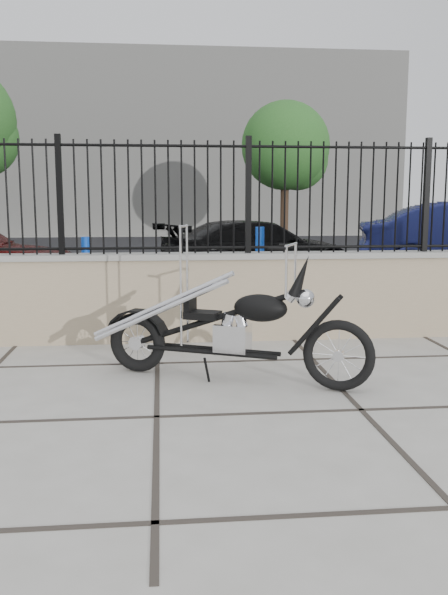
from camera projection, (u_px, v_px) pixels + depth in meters
name	position (u px, v px, depth m)	size (l,w,h in m)	color
ground_plane	(157.00, 417.00, 4.48)	(90.00, 90.00, 0.00)	#99968E
parking_lot	(159.00, 258.00, 16.77)	(30.00, 30.00, 0.00)	black
retaining_wall	(157.00, 297.00, 6.87)	(14.00, 0.36, 0.96)	gray
iron_fence	(155.00, 197.00, 6.70)	(14.00, 0.08, 1.20)	black
background_building	(158.00, 148.00, 29.93)	(22.00, 6.00, 8.00)	beige
chopper_motorcycle	(228.00, 303.00, 5.30)	(2.25, 0.40, 1.35)	black
car_black	(258.00, 249.00, 12.45)	(1.60, 3.93, 1.14)	black
bollard_a	(86.00, 271.00, 9.31)	(0.12, 0.12, 1.00)	blue
bollard_b	(260.00, 264.00, 9.60)	(0.14, 0.14, 1.13)	#0C31BF
tree_right	(285.00, 142.00, 20.71)	(2.91, 2.91, 4.91)	#382619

